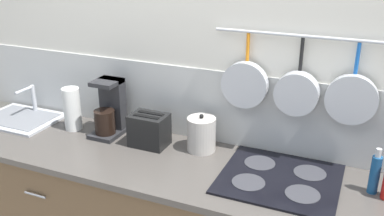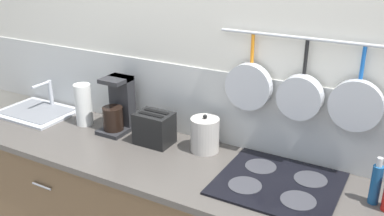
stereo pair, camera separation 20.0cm
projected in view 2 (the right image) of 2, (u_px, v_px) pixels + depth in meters
name	position (u px, v px, depth m)	size (l,w,h in m)	color
wall_back	(217.00, 79.00, 2.38)	(7.20, 0.16, 2.60)	silver
countertop	(184.00, 167.00, 2.23)	(3.01, 0.64, 0.03)	#4C4742
sink_basin	(37.00, 111.00, 2.88)	(0.49, 0.37, 0.19)	#B7BABF
paper_towel_roll	(83.00, 105.00, 2.66)	(0.10, 0.10, 0.26)	white
coffee_maker	(119.00, 108.00, 2.58)	(0.16, 0.22, 0.34)	#262628
toaster	(154.00, 128.00, 2.42)	(0.22, 0.15, 0.19)	black
kettle	(205.00, 135.00, 2.34)	(0.16, 0.16, 0.21)	beige
cooktop	(278.00, 183.00, 2.04)	(0.57, 0.52, 0.01)	black
bottle_cooking_wine	(376.00, 183.00, 1.87)	(0.05, 0.05, 0.22)	navy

